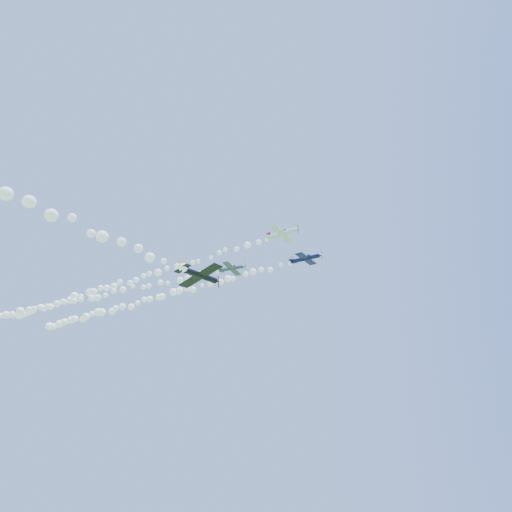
# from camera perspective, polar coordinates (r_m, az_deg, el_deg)

# --- Properties ---
(plane_white) EXTENTS (7.32, 7.75, 2.20)m
(plane_white) POSITION_cam_1_polar(r_m,az_deg,el_deg) (86.26, 3.51, 3.00)
(plane_white) COLOR white
(smoke_trail_white) EXTENTS (79.81, 38.33, 3.13)m
(smoke_trail_white) POSITION_cam_1_polar(r_m,az_deg,el_deg) (111.89, -17.96, -3.63)
(smoke_trail_white) COLOR white
(plane_navy) EXTENTS (6.85, 7.20, 2.35)m
(plane_navy) POSITION_cam_1_polar(r_m,az_deg,el_deg) (84.43, 6.68, -0.32)
(plane_navy) COLOR #0D103B
(smoke_trail_navy) EXTENTS (69.93, 32.87, 2.76)m
(smoke_trail_navy) POSITION_cam_1_polar(r_m,az_deg,el_deg) (104.90, -13.93, -5.69)
(smoke_trail_navy) COLOR white
(plane_grey) EXTENTS (6.17, 6.54, 2.00)m
(plane_grey) POSITION_cam_1_polar(r_m,az_deg,el_deg) (87.03, -3.23, -1.66)
(plane_grey) COLOR #374150
(smoke_trail_grey) EXTENTS (63.93, 20.57, 2.89)m
(smoke_trail_grey) POSITION_cam_1_polar(r_m,az_deg,el_deg) (105.56, -20.86, -5.06)
(smoke_trail_grey) COLOR white
(plane_black) EXTENTS (7.58, 7.20, 2.15)m
(plane_black) POSITION_cam_1_polar(r_m,az_deg,el_deg) (65.30, -7.49, -2.55)
(plane_black) COLOR black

